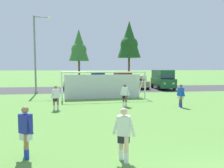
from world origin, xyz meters
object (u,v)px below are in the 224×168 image
Objects in this scene: parked_car_slot_left at (98,80)px; parked_car_slot_center at (138,82)px; player_defender_far at (56,98)px; player_winger_right at (181,96)px; street_lamp at (37,54)px; soccer_goal at (104,85)px; parked_car_slot_center_left at (123,81)px; player_striker_near at (125,95)px; player_midfield_center at (26,132)px; parked_car_slot_center_right at (163,79)px; player_winger_left at (124,135)px; parked_car_slot_far_left at (73,83)px; soccer_ball at (121,118)px.

parked_car_slot_center is at bearing -3.72° from parked_car_slot_left.
parked_car_slot_left is (3.76, 13.90, 0.29)m from player_defender_far.
street_lamp is at bearing 141.91° from player_winger_right.
parked_car_slot_center_left is (3.27, 8.14, -0.18)m from soccer_goal.
parked_car_slot_center is at bearing 55.79° from player_defender_far.
player_defender_far is 14.45m from parked_car_slot_center_left.
parked_car_slot_left is at bearing 74.87° from player_defender_far.
player_striker_near is at bearing -85.31° from parked_car_slot_left.
parked_car_slot_center is (2.31, 0.85, -0.24)m from parked_car_slot_center_left.
player_defender_far is 8.76m from player_winger_right.
parked_car_slot_center_right reaches higher than player_midfield_center.
soccer_goal is at bearing 107.53° from player_striker_near.
player_striker_near is 1.00× the size of player_winger_right.
player_winger_left is 18.80m from street_lamp.
player_defender_far is 0.39× the size of parked_car_slot_far_left.
soccer_goal is 8.72m from street_lamp.
parked_car_slot_left reaches higher than player_striker_near.
parked_car_slot_center_right is (8.52, 7.65, 0.05)m from soccer_goal.
street_lamp is (-10.03, -3.52, 3.17)m from parked_car_slot_center_left.
player_striker_near is at bearing -70.55° from parked_car_slot_far_left.
player_midfield_center and player_defender_far have the same top height.
parked_car_slot_center is 0.52× the size of street_lamp.
parked_car_slot_center is at bearing 20.13° from parked_car_slot_center_left.
parked_car_slot_center_right reaches higher than soccer_ball.
parked_car_slot_center_right is (12.15, 12.21, 0.52)m from player_defender_far.
parked_car_slot_center_left is at bearing -159.87° from parked_car_slot_center.
parked_car_slot_left is 8.56m from parked_car_slot_center_right.
parked_car_slot_center is (5.45, -0.35, -0.24)m from parked_car_slot_left.
parked_car_slot_far_left is (-3.39, 16.59, 0.77)m from soccer_ball.
parked_car_slot_far_left is at bearing -168.42° from parked_car_slot_left.
player_striker_near is at bearing -108.82° from parked_car_slot_center.
parked_car_slot_left is (0.13, 9.34, -0.18)m from soccer_goal.
player_striker_near is 12.13m from street_lamp.
player_winger_right is 12.81m from parked_car_slot_center_right.
player_midfield_center is 0.39× the size of parked_car_slot_far_left.
parked_car_slot_left is 1.11× the size of parked_car_slot_center.
player_midfield_center is 21.41m from parked_car_slot_center_left.
parked_car_slot_center_right reaches higher than player_winger_right.
player_midfield_center is 0.34× the size of parked_car_slot_center_right.
parked_car_slot_center_right is at bearing 74.63° from player_winger_right.
player_midfield_center is at bearing 167.94° from player_winger_left.
soccer_goal reaches higher than parked_car_slot_center_left.
street_lamp is at bearing 118.95° from soccer_ball.
parked_car_slot_center_left reaches higher than parked_car_slot_center.
parked_car_slot_center is at bearing 19.48° from street_lamp.
parked_car_slot_center_right reaches higher than player_striker_near.
parked_car_slot_far_left is 0.51× the size of street_lamp.
player_midfield_center is 1.00× the size of player_defender_far.
player_striker_near is at bearing -99.74° from parked_car_slot_center_left.
player_defender_far is (-4.84, -0.72, 0.00)m from player_striker_near.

